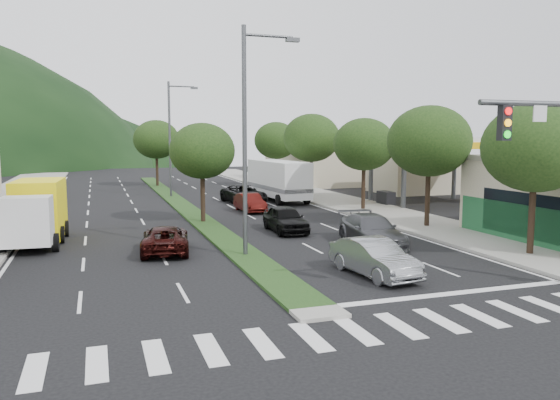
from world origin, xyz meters
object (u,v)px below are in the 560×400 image
object	(u,v)px
car_queue_c	(250,203)
car_queue_d	(244,194)
box_truck	(37,214)
tree_r_e	(276,141)
tree_med_far	(156,139)
car_queue_a	(285,219)
streetlight_near	(249,130)
sedan_silver	(374,258)
tree_r_d	(312,138)
tree_r_a	(535,148)
streetlight_mid	(172,133)
tree_r_b	(429,141)
suv_maroon	(165,239)
tree_r_c	(364,144)
motorhome	(278,179)
car_queue_b	(372,230)
tree_med_near	(202,151)

from	to	relation	value
car_queue_c	car_queue_d	size ratio (longest dim) A/B	0.75
box_truck	tree_r_e	bearing A→B (deg)	-125.69
tree_med_far	car_queue_a	xyz separation A→B (m)	(3.77, -30.59, -4.27)
streetlight_near	sedan_silver	bearing A→B (deg)	-53.51
tree_r_d	streetlight_near	size ratio (longest dim) A/B	0.72
tree_med_far	car_queue_a	size ratio (longest dim) A/B	1.61
tree_r_a	streetlight_mid	world-z (taller)	streetlight_mid
tree_r_a	tree_r_d	distance (m)	26.00
tree_r_b	suv_maroon	bearing A→B (deg)	-172.76
tree_r_d	tree_r_e	world-z (taller)	tree_r_d
tree_r_c	box_truck	world-z (taller)	tree_r_c
tree_med_far	car_queue_a	world-z (taller)	tree_med_far
tree_r_e	box_truck	bearing A→B (deg)	-129.24
motorhome	car_queue_b	bearing A→B (deg)	-98.44
tree_r_e	tree_med_far	distance (m)	12.65
tree_r_c	car_queue_a	xyz separation A→B (m)	(-8.23, -6.59, -4.01)
streetlight_mid	car_queue_d	world-z (taller)	streetlight_mid
car_queue_b	box_truck	size ratio (longest dim) A/B	0.80
tree_r_e	car_queue_d	xyz separation A→B (m)	(-7.01, -12.99, -4.16)
tree_med_far	car_queue_d	world-z (taller)	tree_med_far
tree_med_near	suv_maroon	world-z (taller)	tree_med_near
tree_r_b	streetlight_near	world-z (taller)	streetlight_near
tree_med_far	box_truck	world-z (taller)	tree_med_far
car_queue_c	box_truck	bearing A→B (deg)	-151.47
streetlight_near	box_truck	bearing A→B (deg)	145.66
tree_r_a	box_truck	size ratio (longest dim) A/B	1.03
tree_r_d	tree_med_far	bearing A→B (deg)	130.60
tree_r_e	car_queue_b	bearing A→B (deg)	-99.92
tree_r_d	motorhome	distance (m)	5.54
car_queue_c	car_queue_a	bearing A→B (deg)	-94.25
suv_maroon	car_queue_b	xyz separation A→B (m)	(9.73, -1.66, 0.13)
car_queue_d	tree_r_b	bearing A→B (deg)	-71.89
tree_r_a	suv_maroon	size ratio (longest dim) A/B	1.49
tree_r_d	car_queue_b	size ratio (longest dim) A/B	1.38
tree_r_c	sedan_silver	size ratio (longest dim) A/B	1.51
streetlight_near	sedan_silver	distance (m)	7.73
car_queue_c	tree_med_far	bearing A→B (deg)	98.61
car_queue_b	motorhome	distance (m)	19.60
suv_maroon	box_truck	world-z (taller)	box_truck
tree_med_far	box_truck	distance (m)	31.24
streetlight_mid	tree_r_e	bearing A→B (deg)	30.69
tree_r_b	box_truck	size ratio (longest dim) A/B	1.08
tree_r_c	motorhome	xyz separation A→B (m)	(-3.82, 7.91, -2.99)
tree_med_near	car_queue_c	world-z (taller)	tree_med_near
box_truck	tree_med_far	bearing A→B (deg)	-103.30
tree_r_a	car_queue_b	world-z (taller)	tree_r_a
suv_maroon	car_queue_c	world-z (taller)	car_queue_c
motorhome	car_queue_d	bearing A→B (deg)	-167.75
tree_r_d	tree_r_b	bearing A→B (deg)	-90.00
tree_r_a	sedan_silver	size ratio (longest dim) A/B	1.54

